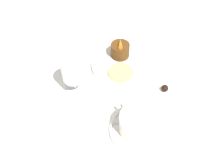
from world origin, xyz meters
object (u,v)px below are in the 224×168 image
object	(u,v)px
coffee_cup	(137,123)
dinner_plate	(126,64)
wine_glass	(72,72)
dessert_cake	(120,50)
fork	(151,106)

from	to	relation	value
coffee_cup	dinner_plate	bearing A→B (deg)	-30.41
coffee_cup	wine_glass	xyz separation A→B (m)	(0.22, 0.06, 0.03)
wine_glass	dessert_cake	world-z (taller)	wine_glass
wine_glass	coffee_cup	bearing A→B (deg)	-164.78
coffee_cup	fork	world-z (taller)	coffee_cup
wine_glass	fork	size ratio (longest dim) A/B	0.65
coffee_cup	wine_glass	bearing A→B (deg)	15.22
coffee_cup	dessert_cake	world-z (taller)	coffee_cup
wine_glass	dessert_cake	xyz separation A→B (m)	(0.03, -0.19, -0.04)
dinner_plate	fork	world-z (taller)	dinner_plate
dessert_cake	dinner_plate	bearing A→B (deg)	174.47
dessert_cake	coffee_cup	bearing A→B (deg)	152.86
wine_glass	fork	distance (m)	0.25
coffee_cup	wine_glass	size ratio (longest dim) A/B	1.02
dessert_cake	fork	bearing A→B (deg)	168.86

